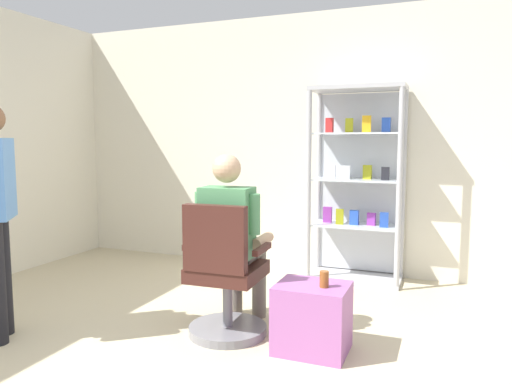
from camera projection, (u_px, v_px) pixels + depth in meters
name	position (u px, v px, depth m)	size (l,w,h in m)	color
back_wall	(324.00, 144.00, 5.10)	(6.00, 0.10, 2.70)	silver
display_cabinet_main	(357.00, 183.00, 4.78)	(0.90, 0.45, 1.90)	#B7B7BC
office_chair	(224.00, 282.00, 3.38)	(0.57, 0.56, 0.96)	slate
seated_shopkeeper	(233.00, 233.00, 3.50)	(0.50, 0.58, 1.29)	slate
storage_crate	(312.00, 318.00, 3.17)	(0.47, 0.38, 0.45)	#9E599E
tea_glass	(324.00, 279.00, 3.09)	(0.06, 0.06, 0.10)	brown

